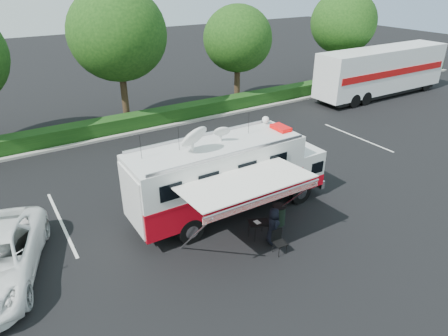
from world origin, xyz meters
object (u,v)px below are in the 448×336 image
Objects in this scene: command_truck at (229,175)px; semi_trailer at (382,71)px; white_suv at (0,279)px; folding_table at (259,223)px; trash_bin at (279,215)px.

command_truck is 22.02m from semi_trailer.
white_suv is 0.46× the size of semi_trailer.
white_suv reaches higher than folding_table.
command_truck is 1.50× the size of white_suv.
semi_trailer reaches higher than trash_bin.
trash_bin is (10.23, -2.46, 0.44)m from white_suv.
command_truck is at bearing 123.94° from trash_bin.
semi_trailer reaches higher than folding_table.
trash_bin is (1.27, -1.88, -1.37)m from command_truck.
folding_table is at bearing -152.25° from semi_trailer.
trash_bin is at bearing 13.54° from folding_table.
folding_table is 0.07× the size of semi_trailer.
command_truck is 0.69× the size of semi_trailer.
white_suv is 6.16× the size of folding_table.
semi_trailer is at bearing 22.70° from command_truck.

